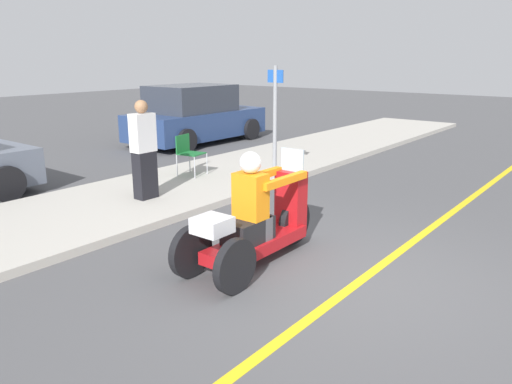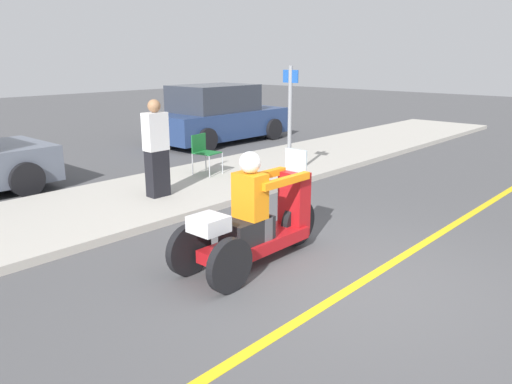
{
  "view_description": "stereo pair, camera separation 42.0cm",
  "coord_description": "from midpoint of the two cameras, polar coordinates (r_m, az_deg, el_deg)",
  "views": [
    {
      "loc": [
        -4.84,
        -2.3,
        2.49
      ],
      "look_at": [
        -0.29,
        1.28,
        0.91
      ],
      "focal_mm": 35.0,
      "sensor_mm": 36.0,
      "label": 1
    },
    {
      "loc": [
        -4.57,
        -2.62,
        2.49
      ],
      "look_at": [
        -0.29,
        1.28,
        0.91
      ],
      "focal_mm": 35.0,
      "sensor_mm": 36.0,
      "label": 2
    }
  ],
  "objects": [
    {
      "name": "spectator_with_child",
      "position": [
        8.7,
        -14.06,
        4.46
      ],
      "size": [
        0.4,
        0.24,
        1.68
      ],
      "color": "black",
      "rests_on": "sidewalk_strip"
    },
    {
      "name": "street_sign",
      "position": [
        9.84,
        0.95,
        8.42
      ],
      "size": [
        0.08,
        0.36,
        2.2
      ],
      "color": "gray",
      "rests_on": "sidewalk_strip"
    },
    {
      "name": "ground_plane",
      "position": [
        5.87,
        9.7,
        -10.1
      ],
      "size": [
        60.0,
        60.0,
        0.0
      ],
      "primitive_type": "plane",
      "color": "#4C4C4F"
    },
    {
      "name": "motorcycle_trike",
      "position": [
        6.12,
        -1.96,
        -3.66
      ],
      "size": [
        2.26,
        0.77,
        1.42
      ],
      "color": "black",
      "rests_on": "ground"
    },
    {
      "name": "folding_chair_set_back",
      "position": [
        10.36,
        -8.97,
        4.7
      ],
      "size": [
        0.53,
        0.53,
        0.82
      ],
      "color": "#A5A8AD",
      "rests_on": "sidewalk_strip"
    },
    {
      "name": "sidewalk_strip",
      "position": [
        8.83,
        -17.42,
        -1.44
      ],
      "size": [
        28.0,
        2.8,
        0.12
      ],
      "color": "#B2ADA3",
      "rests_on": "ground"
    },
    {
      "name": "lane_stripe",
      "position": [
        5.64,
        8.27,
        -11.11
      ],
      "size": [
        24.0,
        0.12,
        0.01
      ],
      "color": "gold",
      "rests_on": "ground"
    },
    {
      "name": "parked_car_lot_left",
      "position": [
        14.99,
        -7.77,
        8.59
      ],
      "size": [
        4.24,
        2.09,
        1.69
      ],
      "color": "navy",
      "rests_on": "ground"
    }
  ]
}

